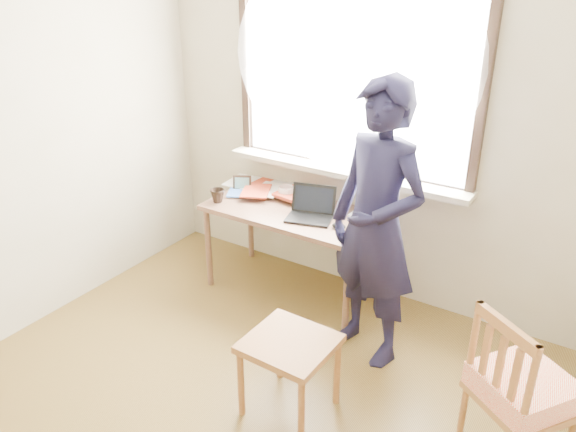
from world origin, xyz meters
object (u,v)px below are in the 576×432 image
Objects in this scene: mug_dark at (217,196)px; mug_white at (286,193)px; person at (376,226)px; laptop at (311,210)px; work_chair at (290,352)px; desk at (293,218)px; side_chair at (521,389)px.

mug_white is at bearing 40.11° from mug_dark.
person is at bearing -27.01° from mug_white.
laptop is 0.73m from mug_dark.
mug_white is at bearing 170.27° from person.
work_chair is at bearing -36.43° from mug_dark.
desk is 1.42× the size of side_chair.
mug_dark is 0.23× the size of work_chair.
desk is 0.58m from mug_dark.
side_chair is 0.51× the size of person.
person is at bearing 78.83° from work_chair.
laptop is 3.38× the size of mug_dark.
side_chair is (1.59, -0.75, -0.26)m from laptop.
laptop reaches higher than mug_dark.
work_chair is at bearing -166.59° from side_chair.
mug_white is 1.48m from work_chair.
laptop is at bearing 114.75° from work_chair.
side_chair is at bearing 13.41° from work_chair.
mug_dark is (-0.39, -0.33, 0.00)m from mug_white.
mug_dark is at bearing 165.22° from side_chair.
mug_dark is 1.34m from person.
desk is at bearing -44.01° from mug_white.
mug_white is at bearing 135.99° from desk.
mug_white is 2.14m from side_chair.
mug_dark is at bearing -161.40° from desk.
desk is 1.25m from work_chair.
mug_white is 0.14× the size of side_chair.
laptop is 1.78m from side_chair.
side_chair is at bearing -26.10° from mug_white.
work_chair is 0.52× the size of side_chair.
side_chair is 1.15m from person.
desk is at bearing 18.60° from mug_dark.
side_chair is (1.76, -0.79, -0.14)m from desk.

